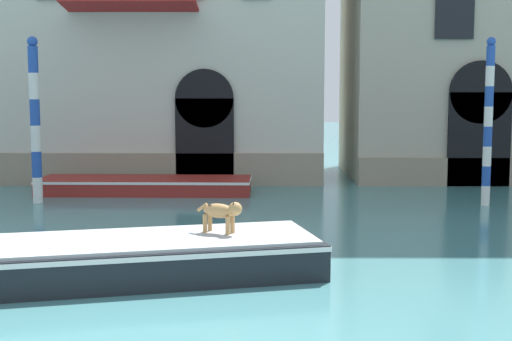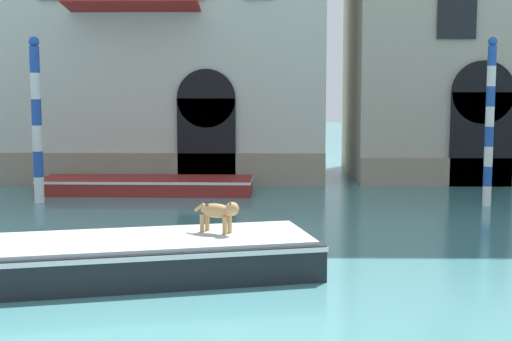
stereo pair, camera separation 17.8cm
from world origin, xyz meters
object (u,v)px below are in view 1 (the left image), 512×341
Objects in this scene: dog_on_deck at (222,212)px; mooring_pole_4 at (486,141)px; mooring_pole_2 at (35,120)px; mooring_pole_0 at (488,122)px; boat_moored_near_palazzo at (146,185)px; boat_foreground at (109,258)px.

mooring_pole_4 is at bearing 75.10° from dog_on_deck.
mooring_pole_2 is 13.16m from mooring_pole_4.
boat_moored_near_palazzo is at bearing 167.40° from mooring_pole_0.
mooring_pole_0 is 1.37× the size of mooring_pole_4.
dog_on_deck is at bearing -71.88° from boat_moored_near_palazzo.
boat_moored_near_palazzo is at bearing 82.00° from boat_foreground.
dog_on_deck is at bearing -134.12° from mooring_pole_0.
boat_foreground is at bearing -83.37° from boat_moored_near_palazzo.
boat_foreground is at bearing -135.28° from mooring_pole_4.
mooring_pole_0 is (8.90, 7.77, 1.97)m from boat_foreground.
mooring_pole_0 reaches higher than dog_on_deck.
boat_moored_near_palazzo is (-2.89, 9.41, -0.83)m from dog_on_deck.
boat_foreground is 9.12× the size of dog_on_deck.
boat_foreground is 13.22m from mooring_pole_4.
mooring_pole_2 is at bearing -145.17° from boat_moored_near_palazzo.
boat_foreground is 1.16× the size of boat_moored_near_palazzo.
mooring_pole_4 reaches higher than dog_on_deck.
mooring_pole_4 is at bearing 73.34° from mooring_pole_0.
dog_on_deck is 10.11m from mooring_pole_0.
boat_foreground is 11.98m from mooring_pole_0.
mooring_pole_4 is (7.43, 8.68, 0.62)m from dog_on_deck.
mooring_pole_2 reaches higher than mooring_pole_0.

